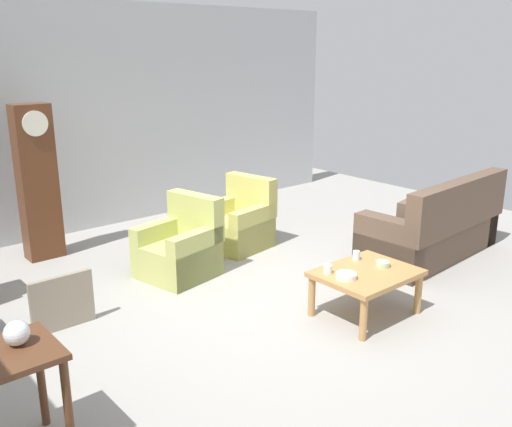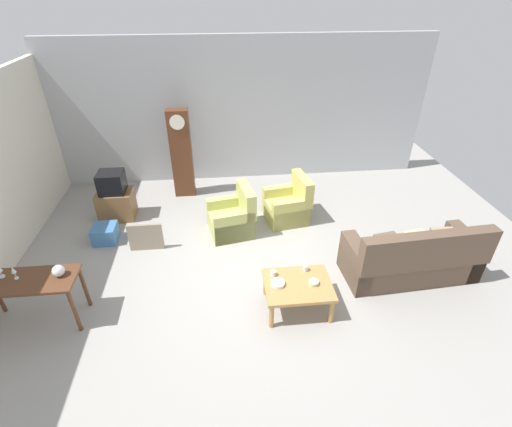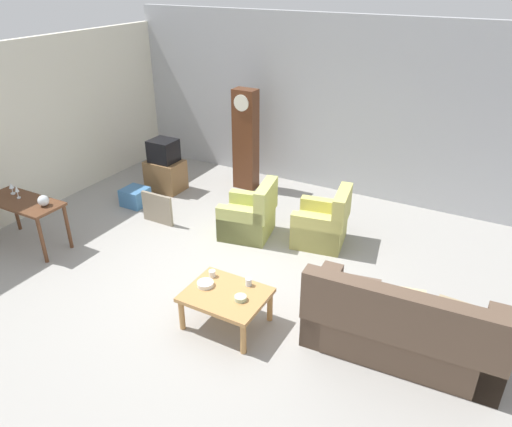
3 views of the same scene
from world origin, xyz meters
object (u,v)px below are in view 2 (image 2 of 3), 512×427
Objects in this scene: framed_picture_leaning at (146,237)px; storage_box_blue at (105,234)px; glass_dome_cloche at (58,271)px; grandfather_clock at (181,154)px; cup_white_porcelain at (273,273)px; armchair_olive_near at (233,218)px; bowl_shallow_green at (314,283)px; console_table_dark at (28,286)px; tv_stand_cabinet at (117,204)px; couch_floral at (412,259)px; tv_crt at (111,182)px; bowl_white_stacked at (278,283)px; cup_blue_rimmed at (305,268)px; coffee_table_wood at (298,287)px; wine_glass_short at (14,271)px; armchair_olive_far at (288,206)px.

framed_picture_leaning is 1.41× the size of storage_box_blue.
grandfather_clock is at bearing 68.12° from glass_dome_cloche.
glass_dome_cloche is 1.94× the size of cup_white_porcelain.
storage_box_blue is (-2.36, -0.06, -0.15)m from armchair_olive_near.
bowl_shallow_green is (0.55, -0.24, -0.02)m from cup_white_porcelain.
armchair_olive_near is 6.40× the size of bowl_shallow_green.
console_table_dark reaches higher than tv_stand_cabinet.
bowl_shallow_green is (3.45, -0.20, -0.36)m from glass_dome_cloche.
armchair_olive_near is at bearing 150.86° from couch_floral.
armchair_olive_near is 1.93× the size of tv_crt.
grandfather_clock reaches higher than bowl_white_stacked.
cup_blue_rimmed reaches higher than framed_picture_leaning.
glass_dome_cloche is (0.44, 0.05, 0.19)m from console_table_dark.
coffee_table_wood is 0.33m from cup_blue_rimmed.
console_table_dark is 6.39× the size of wine_glass_short.
coffee_table_wood is at bearing -165.80° from couch_floral.
tv_crt reaches higher than armchair_olive_far.
coffee_table_wood is at bearing -31.92° from storage_box_blue.
framed_picture_leaning is at bearing 145.43° from coffee_table_wood.
armchair_olive_near reaches higher than console_table_dark.
coffee_table_wood is at bearing -34.57° from framed_picture_leaning.
tv_stand_cabinet is at bearing 78.77° from console_table_dark.
framed_picture_leaning is 3.12m from bowl_shallow_green.
grandfather_clock is 13.33× the size of bowl_shallow_green.
framed_picture_leaning is 1.80m from glass_dome_cloche.
wine_glass_short is (-2.95, -1.90, 0.60)m from armchair_olive_near.
bowl_shallow_green is (3.42, -2.02, 0.33)m from storage_box_blue.
wine_glass_short is at bearing -103.63° from tv_stand_cabinet.
coffee_table_wood is at bearing -1.93° from console_table_dark.
cup_white_porcelain is at bearing -31.82° from storage_box_blue.
armchair_olive_far is 2.13m from cup_blue_rimmed.
cup_blue_rimmed is at bearing -172.78° from couch_floral.
couch_floral is 3.58× the size of framed_picture_leaning.
bowl_white_stacked is (-0.29, 0.01, 0.09)m from coffee_table_wood.
wine_glass_short reaches higher than storage_box_blue.
armchair_olive_near is 1.54× the size of framed_picture_leaning.
glass_dome_cloche is at bearing 176.76° from bowl_shallow_green.
armchair_olive_near is 0.96× the size of coffee_table_wood.
couch_floral reaches higher than tv_stand_cabinet.
tv_stand_cabinet is at bearing 122.38° from framed_picture_leaning.
glass_dome_cloche is at bearing -92.13° from tv_crt.
grandfather_clock is 4.25m from bowl_shallow_green.
armchair_olive_near is 9.81× the size of cup_blue_rimmed.
grandfather_clock reaches higher than bowl_shallow_green.
cup_white_porcelain reaches higher than bowl_shallow_green.
grandfather_clock is 4.54× the size of storage_box_blue.
framed_picture_leaning is 0.88m from storage_box_blue.
armchair_olive_far reaches higher than coffee_table_wood.
framed_picture_leaning is 2.53m from cup_white_porcelain.
cup_white_porcelain is at bearing -172.95° from couch_floral.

